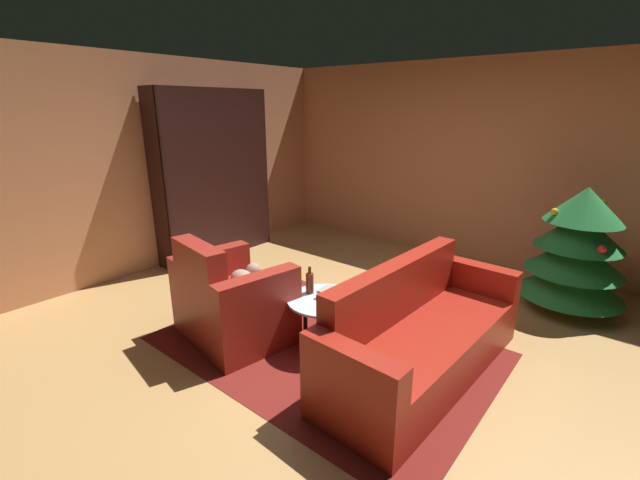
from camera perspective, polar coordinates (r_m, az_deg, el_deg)
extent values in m
plane|color=tan|center=(3.80, 3.77, -13.62)|extent=(7.13, 7.13, 0.00)
cube|color=tan|center=(5.85, 20.77, 9.75)|extent=(6.06, 0.06, 2.56)
cube|color=tan|center=(5.59, -22.11, 9.28)|extent=(0.06, 5.74, 2.56)
cube|color=maroon|center=(3.74, 0.66, -14.16)|extent=(2.72, 1.89, 0.01)
cube|color=black|center=(5.71, -13.29, 8.40)|extent=(0.03, 1.64, 2.20)
cube|color=black|center=(6.34, -8.37, 9.58)|extent=(0.35, 0.02, 2.20)
cube|color=black|center=(5.40, -21.16, 7.18)|extent=(0.35, 0.03, 2.20)
cube|color=black|center=(6.09, -13.50, -1.59)|extent=(0.32, 1.59, 0.03)
cube|color=black|center=(5.97, -13.80, 2.35)|extent=(0.32, 1.59, 0.03)
cube|color=black|center=(5.87, -14.11, 6.44)|extent=(0.32, 1.59, 0.02)
cube|color=black|center=(5.81, -14.43, 10.64)|extent=(0.32, 1.59, 0.02)
cube|color=black|center=(5.77, -14.77, 14.91)|extent=(0.32, 1.59, 0.02)
cube|color=black|center=(5.77, -15.13, 19.21)|extent=(0.32, 1.59, 0.03)
cube|color=black|center=(5.99, -14.81, 5.87)|extent=(0.05, 1.07, 0.69)
cube|color=black|center=(5.97, -14.66, 5.84)|extent=(0.03, 1.10, 0.72)
cube|color=purple|center=(6.54, -8.68, 1.61)|extent=(0.22, 0.04, 0.32)
cube|color=#53361A|center=(6.52, -9.02, 1.38)|extent=(0.20, 0.04, 0.28)
cube|color=#278338|center=(6.48, -9.25, 1.12)|extent=(0.23, 0.04, 0.25)
cube|color=gold|center=(6.45, -9.41, 0.98)|extent=(0.26, 0.03, 0.24)
cube|color=orange|center=(6.42, -9.80, 1.13)|extent=(0.23, 0.04, 0.29)
cube|color=gold|center=(6.40, -10.16, 1.23)|extent=(0.22, 0.03, 0.33)
cube|color=#805597|center=(6.39, -10.58, 1.08)|extent=(0.16, 0.04, 0.31)
cube|color=#4C3F1D|center=(6.35, -10.79, 0.92)|extent=(0.20, 0.03, 0.30)
cube|color=red|center=(6.30, -9.15, 13.17)|extent=(0.23, 0.03, 0.34)
cube|color=#1E4B9A|center=(6.32, -9.58, 12.94)|extent=(0.16, 0.03, 0.30)
cube|color=#117A8D|center=(6.26, -9.69, 13.20)|extent=(0.22, 0.04, 0.36)
cube|color=#A4B09B|center=(6.23, -9.97, 12.86)|extent=(0.23, 0.05, 0.30)
cube|color=#295591|center=(6.20, -10.32, 12.49)|extent=(0.23, 0.04, 0.23)
cube|color=gold|center=(6.16, -10.60, 12.68)|extent=(0.25, 0.04, 0.28)
cube|color=#35893E|center=(6.29, -9.33, 16.84)|extent=(0.24, 0.04, 0.28)
cube|color=#AFA98D|center=(6.26, -9.76, 16.94)|extent=(0.21, 0.04, 0.31)
cube|color=#276488|center=(6.25, -10.24, 16.95)|extent=(0.17, 0.05, 0.32)
cube|color=orange|center=(6.18, -10.31, 16.54)|extent=(0.25, 0.03, 0.23)
cube|color=gold|center=(6.19, -10.83, 16.66)|extent=(0.18, 0.03, 0.27)
cube|color=#104398|center=(6.15, -11.15, 16.58)|extent=(0.19, 0.04, 0.25)
cube|color=#0F528C|center=(6.11, -11.43, 16.68)|extent=(0.22, 0.04, 0.28)
cube|color=#155581|center=(6.09, -11.78, 16.53)|extent=(0.21, 0.03, 0.25)
cube|color=yellow|center=(6.04, -12.10, 16.63)|extent=(0.23, 0.05, 0.28)
cube|color=maroon|center=(3.86, -11.44, -9.71)|extent=(0.77, 0.85, 0.44)
cube|color=maroon|center=(3.56, -16.01, -4.31)|extent=(0.67, 0.27, 0.49)
cube|color=maroon|center=(3.49, -8.22, -10.15)|extent=(0.28, 0.77, 0.71)
cube|color=maroon|center=(4.13, -14.35, -5.97)|extent=(0.28, 0.77, 0.71)
ellipsoid|color=#9F7A6A|center=(3.74, -10.45, -5.37)|extent=(0.31, 0.22, 0.18)
sphere|color=#9F7A6A|center=(3.80, -9.04, -4.05)|extent=(0.13, 0.13, 0.13)
cube|color=maroon|center=(3.41, 13.96, -14.35)|extent=(0.78, 1.70, 0.39)
cube|color=maroon|center=(3.33, 10.29, -6.67)|extent=(0.23, 1.67, 0.45)
cube|color=maroon|center=(2.69, 4.26, -20.25)|extent=(0.72, 0.19, 0.64)
cube|color=maroon|center=(4.10, 20.23, -7.28)|extent=(0.72, 0.19, 0.64)
cylinder|color=black|center=(3.58, 3.00, -11.92)|extent=(0.04, 0.04, 0.41)
cylinder|color=black|center=(3.82, 1.03, -9.91)|extent=(0.04, 0.04, 0.41)
cylinder|color=black|center=(3.61, -1.99, -11.66)|extent=(0.04, 0.04, 0.41)
cylinder|color=silver|center=(3.57, 0.65, -8.13)|extent=(0.64, 0.64, 0.02)
cube|color=#4A8147|center=(3.57, 1.74, -7.71)|extent=(0.18, 0.13, 0.02)
cube|color=#D5BE4F|center=(3.57, 1.67, -7.29)|extent=(0.17, 0.15, 0.03)
cube|color=gray|center=(3.56, 1.63, -6.96)|extent=(0.22, 0.19, 0.02)
cylinder|color=#5F2314|center=(3.63, -1.40, -5.89)|extent=(0.07, 0.07, 0.18)
cylinder|color=#5F2314|center=(3.59, -1.42, -4.13)|extent=(0.03, 0.03, 0.06)
cylinder|color=brown|center=(5.01, 30.47, -7.18)|extent=(0.08, 0.08, 0.15)
cone|color=#216D31|center=(4.92, 30.91, -4.57)|extent=(0.98, 0.98, 0.34)
cone|color=#216D31|center=(4.84, 31.38, -1.77)|extent=(0.89, 0.89, 0.34)
cone|color=#216D31|center=(4.78, 31.86, 1.12)|extent=(0.79, 0.79, 0.34)
cone|color=#216D31|center=(4.72, 32.36, 4.08)|extent=(0.70, 0.70, 0.34)
sphere|color=yellow|center=(4.60, 29.23, 3.40)|extent=(0.07, 0.07, 0.07)
sphere|color=blue|center=(5.10, 31.66, 1.30)|extent=(0.06, 0.06, 0.06)
sphere|color=yellow|center=(4.96, 34.15, 4.32)|extent=(0.05, 0.05, 0.05)
sphere|color=blue|center=(5.21, 32.24, -1.67)|extent=(0.06, 0.06, 0.06)
sphere|color=red|center=(4.55, 33.90, -1.03)|extent=(0.08, 0.08, 0.08)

